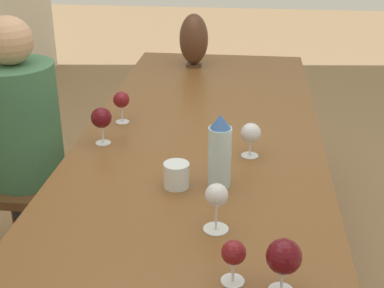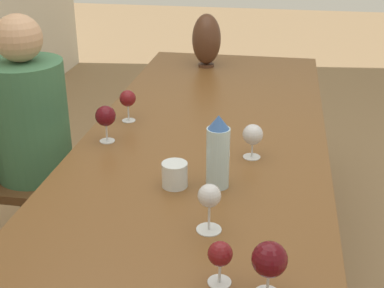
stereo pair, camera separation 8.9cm
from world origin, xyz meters
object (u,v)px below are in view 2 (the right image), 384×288
object	(u,v)px
water_tumbler	(175,175)
chair_far	(22,167)
water_bottle	(218,153)
wine_glass_5	(220,255)
wine_glass_7	(269,260)
wine_glass_4	(106,116)
wine_glass_3	(128,99)
person_far	(35,139)
wine_glass_2	(209,198)
vase	(206,40)
wine_glass_0	(253,135)

from	to	relation	value
water_tumbler	chair_far	size ratio (longest dim) A/B	0.09
water_bottle	wine_glass_5	distance (m)	0.48
water_bottle	wine_glass_7	xyz separation A→B (m)	(-0.50, -0.18, -0.02)
water_bottle	wine_glass_4	size ratio (longest dim) A/B	1.71
wine_glass_3	person_far	bearing A→B (deg)	91.67
wine_glass_4	chair_far	distance (m)	0.63
wine_glass_5	person_far	xyz separation A→B (m)	(0.96, 0.93, -0.19)
wine_glass_2	wine_glass_3	size ratio (longest dim) A/B	1.07
wine_glass_5	wine_glass_7	size ratio (longest dim) A/B	0.81
wine_glass_3	wine_glass_4	size ratio (longest dim) A/B	0.93
wine_glass_2	chair_far	distance (m)	1.26
water_bottle	wine_glass_2	world-z (taller)	water_bottle
water_bottle	person_far	bearing A→B (deg)	60.89
wine_glass_4	vase	bearing A→B (deg)	-11.81
wine_glass_4	person_far	bearing A→B (deg)	63.19
wine_glass_0	water_bottle	bearing A→B (deg)	157.61
water_tumbler	wine_glass_3	bearing A→B (deg)	30.29
wine_glass_3	wine_glass_5	world-z (taller)	wine_glass_3
wine_glass_3	wine_glass_7	bearing A→B (deg)	-148.07
water_bottle	wine_glass_0	distance (m)	0.25
wine_glass_0	person_far	size ratio (longest dim) A/B	0.11
vase	wine_glass_4	world-z (taller)	vase
water_tumbler	wine_glass_0	world-z (taller)	wine_glass_0
water_bottle	vase	size ratio (longest dim) A/B	0.84
person_far	wine_glass_5	bearing A→B (deg)	-135.83
wine_glass_4	person_far	size ratio (longest dim) A/B	0.12
wine_glass_7	wine_glass_0	bearing A→B (deg)	6.78
wine_glass_2	wine_glass_5	distance (m)	0.23
water_tumbler	wine_glass_5	bearing A→B (deg)	-156.00
wine_glass_3	chair_far	xyz separation A→B (m)	(-0.01, 0.51, -0.35)
water_tumbler	wine_glass_7	world-z (taller)	wine_glass_7
wine_glass_4	chair_far	xyz separation A→B (m)	(0.20, 0.49, -0.36)
vase	wine_glass_5	xyz separation A→B (m)	(-1.83, -0.30, -0.07)
wine_glass_2	water_tumbler	bearing A→B (deg)	31.76
water_bottle	chair_far	size ratio (longest dim) A/B	0.28
water_bottle	water_tumbler	bearing A→B (deg)	99.82
vase	wine_glass_2	distance (m)	1.63
wine_glass_3	wine_glass_7	world-z (taller)	wine_glass_7
wine_glass_2	water_bottle	bearing A→B (deg)	2.10
chair_far	person_far	size ratio (longest dim) A/B	0.76
wine_glass_2	chair_far	bearing A→B (deg)	52.32
wine_glass_2	wine_glass_7	size ratio (longest dim) A/B	1.01
wine_glass_3	wine_glass_0	bearing A→B (deg)	-116.32
water_bottle	wine_glass_0	size ratio (longest dim) A/B	1.94
chair_far	person_far	xyz separation A→B (m)	(0.00, -0.08, 0.15)
vase	wine_glass_2	size ratio (longest dim) A/B	2.03
water_bottle	wine_glass_3	distance (m)	0.66
water_bottle	vase	distance (m)	1.37
water_tumbler	wine_glass_5	world-z (taller)	wine_glass_5
wine_glass_0	person_far	distance (m)	1.01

